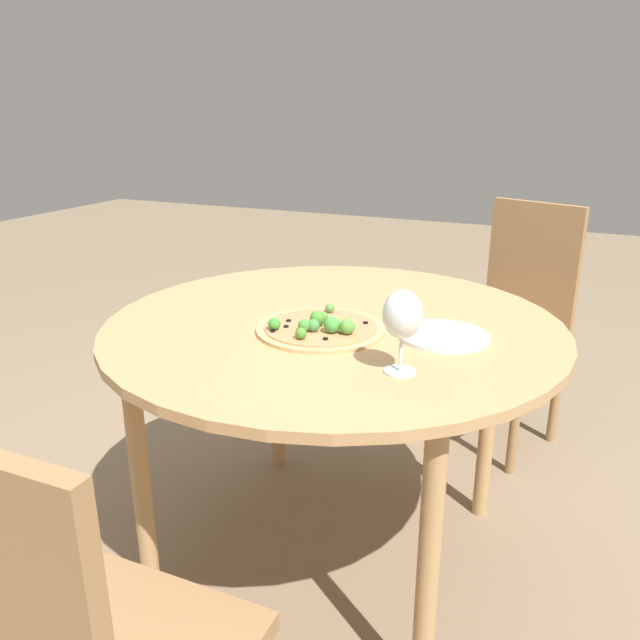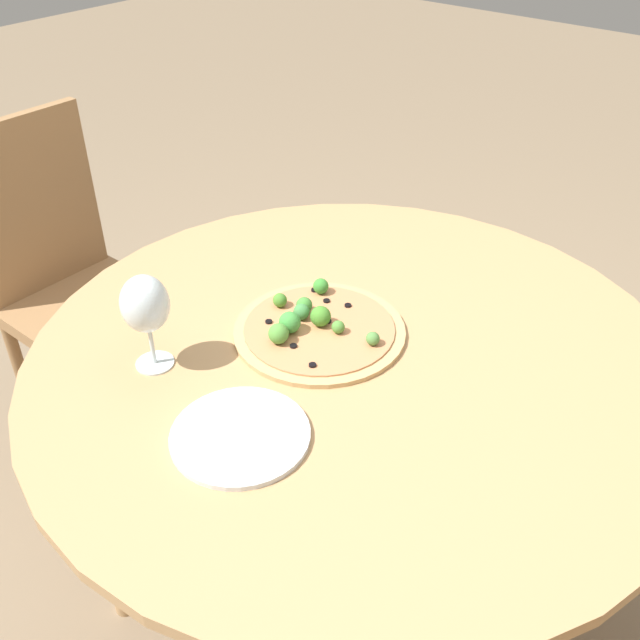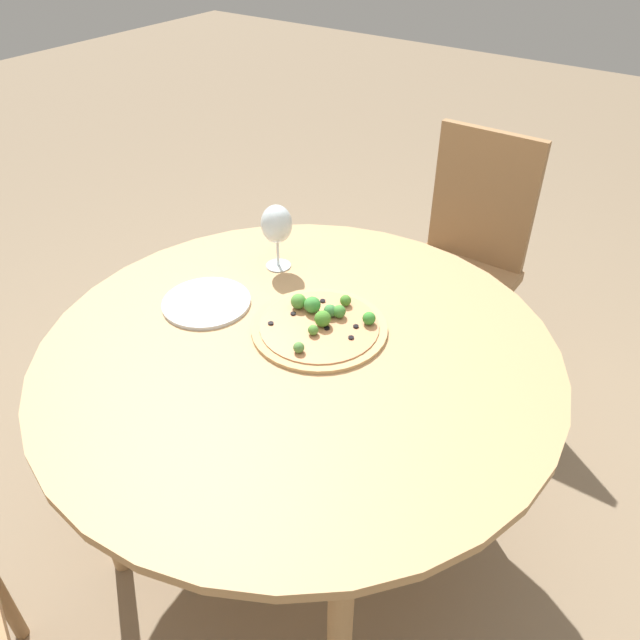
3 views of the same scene
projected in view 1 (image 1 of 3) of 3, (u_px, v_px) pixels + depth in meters
name	position (u px, v px, depth m)	size (l,w,h in m)	color
ground_plane	(332.00, 551.00, 1.96)	(12.00, 12.00, 0.00)	#847056
dining_table	(333.00, 345.00, 1.74)	(1.25, 1.25, 0.77)	tan
chair_2	(514.00, 318.00, 2.50)	(0.52, 0.52, 0.97)	#997047
pizza	(320.00, 327.00, 1.63)	(0.34, 0.34, 0.06)	tan
wine_glass	(402.00, 316.00, 1.34)	(0.09, 0.09, 0.19)	silver
plate_near	(443.00, 335.00, 1.59)	(0.23, 0.23, 0.01)	silver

